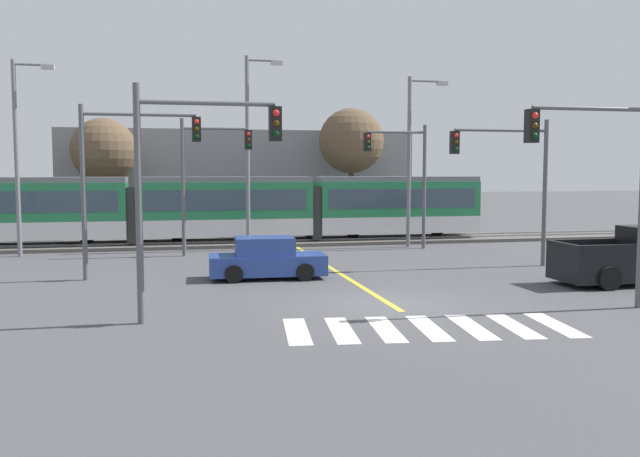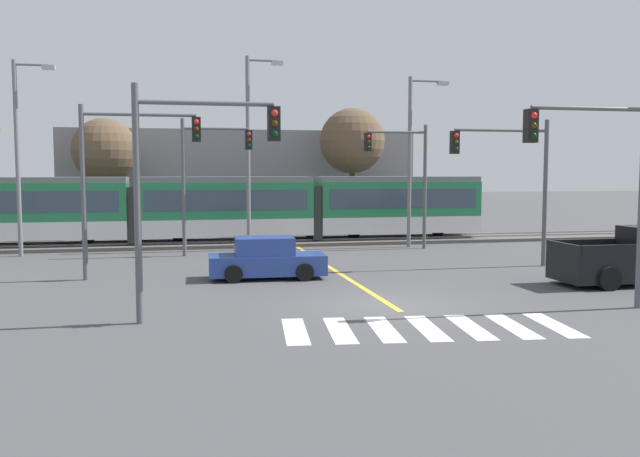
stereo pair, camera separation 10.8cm
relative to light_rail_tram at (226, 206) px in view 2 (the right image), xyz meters
The scene contains 27 objects.
ground_plane 17.77m from the light_rail_tram, 78.56° to the right, with size 200.00×200.00×0.00m, color #474749.
track_bed 4.01m from the light_rail_tram, ahead, with size 120.00×4.00×0.18m, color #56514C.
rail_near 4.01m from the light_rail_tram, 11.52° to the right, with size 120.00×0.08×0.10m, color #939399.
rail_far 4.01m from the light_rail_tram, 11.72° to the left, with size 120.00×0.08×0.10m, color #939399.
light_rail_tram is the anchor object (origin of this frame).
crosswalk_stripe_0 20.14m from the light_rail_tram, 89.37° to the right, with size 0.56×2.80×0.01m, color silver.
crosswalk_stripe_1 20.30m from the light_rail_tram, 86.27° to the right, with size 0.56×2.80×0.01m, color silver.
crosswalk_stripe_2 20.52m from the light_rail_tram, 83.23° to the right, with size 0.56×2.80×0.01m, color silver.
crosswalk_stripe_3 20.80m from the light_rail_tram, 80.26° to the right, with size 0.56×2.80×0.01m, color silver.
crosswalk_stripe_4 21.12m from the light_rail_tram, 77.38° to the right, with size 0.56×2.80×0.01m, color silver.
crosswalk_stripe_5 21.50m from the light_rail_tram, 74.59° to the right, with size 0.56×2.80×0.01m, color silver.
crosswalk_stripe_6 21.93m from the light_rail_tram, 71.91° to the right, with size 0.56×2.80×0.01m, color silver.
lane_centre_line 10.97m from the light_rail_tram, 71.05° to the right, with size 0.20×16.40×0.01m, color gold.
sedan_crossing 11.85m from the light_rail_tram, 87.02° to the right, with size 4.26×2.03×1.52m.
pickup_truck 20.34m from the light_rail_tram, 50.46° to the right, with size 5.40×2.24×1.98m.
traffic_light_mid_left 11.81m from the light_rail_tram, 112.24° to the right, with size 4.25×0.38×6.27m.
traffic_light_far_left 5.08m from the light_rail_tram, 104.91° to the right, with size 3.25×0.38×6.30m.
traffic_light_mid_right 15.45m from the light_rail_tram, 45.28° to the right, with size 4.25×0.38×5.99m.
traffic_light_near_right 21.42m from the light_rail_tram, 64.79° to the right, with size 3.75×0.38×6.21m.
traffic_light_far_right 9.68m from the light_rail_tram, 24.13° to the right, with size 3.25×0.38×6.21m.
traffic_light_near_left 18.63m from the light_rail_tram, 97.12° to the right, with size 3.75×0.38×6.11m.
street_lamp_west 10.36m from the light_rail_tram, 161.97° to the right, with size 1.84×0.28×8.90m.
street_lamp_centre 4.37m from the light_rail_tram, 68.74° to the right, with size 1.84×0.28×9.49m.
street_lamp_east 10.23m from the light_rail_tram, 18.42° to the right, with size 2.13×0.28×8.68m.
bare_tree_west 8.42m from the light_rail_tram, 145.88° to the left, with size 3.70×3.70×6.93m.
bare_tree_east 9.56m from the light_rail_tram, 26.04° to the left, with size 3.94×3.94×7.71m.
building_backdrop_far 9.61m from the light_rail_tram, 80.51° to the left, with size 22.34×6.00×6.50m, color gray.
Camera 2 is at (-6.08, -18.79, 3.91)m, focal length 38.00 mm.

